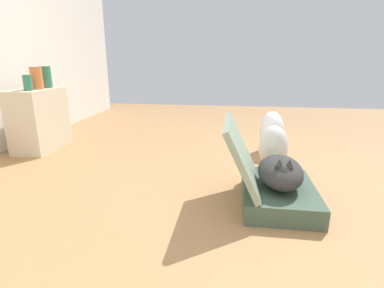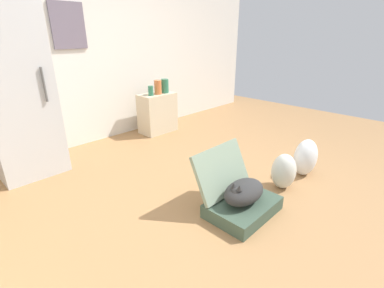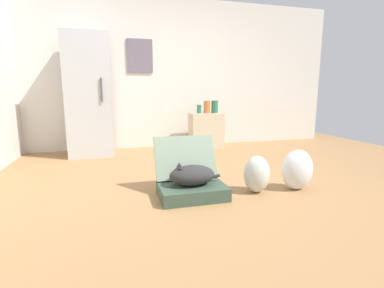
{
  "view_description": "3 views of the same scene",
  "coord_description": "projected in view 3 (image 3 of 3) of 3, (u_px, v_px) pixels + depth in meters",
  "views": [
    {
      "loc": [
        -2.1,
        -0.12,
        0.92
      ],
      "look_at": [
        -0.16,
        0.15,
        0.35
      ],
      "focal_mm": 27.56,
      "sensor_mm": 36.0,
      "label": 1
    },
    {
      "loc": [
        -2.1,
        -1.57,
        1.52
      ],
      "look_at": [
        -0.3,
        0.18,
        0.51
      ],
      "focal_mm": 25.92,
      "sensor_mm": 36.0,
      "label": 2
    },
    {
      "loc": [
        -1.0,
        -3.0,
        1.02
      ],
      "look_at": [
        -0.17,
        -0.05,
        0.45
      ],
      "focal_mm": 27.04,
      "sensor_mm": 36.0,
      "label": 3
    }
  ],
  "objects": [
    {
      "name": "plastic_bag_clear",
      "position": [
        297.0,
        170.0,
        2.99
      ],
      "size": [
        0.34,
        0.24,
        0.42
      ],
      "primitive_type": "ellipsoid",
      "color": "silver",
      "rests_on": "ground"
    },
    {
      "name": "vase_tall",
      "position": [
        199.0,
        109.0,
        5.01
      ],
      "size": [
        0.08,
        0.08,
        0.15
      ],
      "primitive_type": "cylinder",
      "color": "#2D7051",
      "rests_on": "side_table"
    },
    {
      "name": "cat",
      "position": [
        192.0,
        175.0,
        2.76
      ],
      "size": [
        0.52,
        0.28,
        0.23
      ],
      "color": "#2D2D2D",
      "rests_on": "suitcase_base"
    },
    {
      "name": "suitcase_lid",
      "position": [
        185.0,
        157.0,
        2.98
      ],
      "size": [
        0.63,
        0.23,
        0.43
      ],
      "primitive_type": "cube",
      "rotation": [
        1.12,
        0.0,
        0.0
      ],
      "color": "gray",
      "rests_on": "suitcase_base"
    },
    {
      "name": "wall_back",
      "position": [
        166.0,
        74.0,
        5.19
      ],
      "size": [
        6.4,
        0.15,
        2.6
      ],
      "color": "silver",
      "rests_on": "ground"
    },
    {
      "name": "vase_short",
      "position": [
        215.0,
        107.0,
        5.08
      ],
      "size": [
        0.12,
        0.12,
        0.22
      ],
      "primitive_type": "cylinder",
      "color": "#2D7051",
      "rests_on": "side_table"
    },
    {
      "name": "vase_round",
      "position": [
        207.0,
        107.0,
        5.04
      ],
      "size": [
        0.11,
        0.11,
        0.22
      ],
      "primitive_type": "cylinder",
      "color": "#CC6B38",
      "rests_on": "side_table"
    },
    {
      "name": "suitcase_base",
      "position": [
        192.0,
        191.0,
        2.79
      ],
      "size": [
        0.63,
        0.46,
        0.12
      ],
      "primitive_type": "cube",
      "color": "#384C3D",
      "rests_on": "ground"
    },
    {
      "name": "refrigerator",
      "position": [
        89.0,
        96.0,
        4.48
      ],
      "size": [
        0.66,
        0.6,
        1.86
      ],
      "color": "#B7BABC",
      "rests_on": "ground"
    },
    {
      "name": "ground_plane",
      "position": [
        205.0,
        181.0,
        3.29
      ],
      "size": [
        7.68,
        7.68,
        0.0
      ],
      "primitive_type": "plane",
      "color": "#9E7247",
      "rests_on": "ground"
    },
    {
      "name": "plastic_bag_white",
      "position": [
        257.0,
        174.0,
        2.91
      ],
      "size": [
        0.26,
        0.25,
        0.38
      ],
      "primitive_type": "ellipsoid",
      "color": "silver",
      "rests_on": "ground"
    },
    {
      "name": "side_table",
      "position": [
        206.0,
        131.0,
        5.15
      ],
      "size": [
        0.57,
        0.34,
        0.63
      ],
      "primitive_type": "cube",
      "color": "beige",
      "rests_on": "ground"
    }
  ]
}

